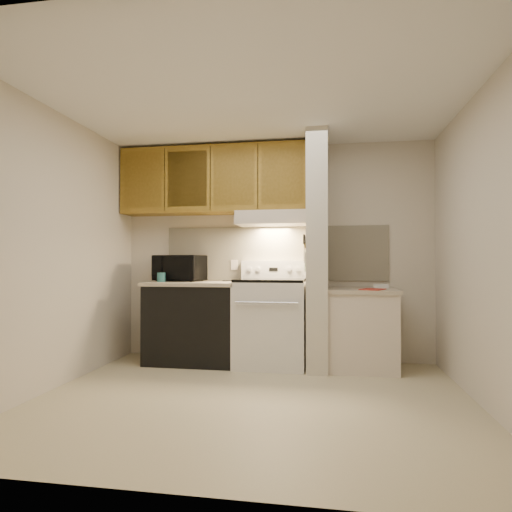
# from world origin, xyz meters

# --- Properties ---
(floor) EXTENTS (3.60, 3.60, 0.00)m
(floor) POSITION_xyz_m (0.00, 0.00, 0.00)
(floor) COLOR #C2B58E
(floor) RESTS_ON ground
(ceiling) EXTENTS (3.60, 3.60, 0.00)m
(ceiling) POSITION_xyz_m (0.00, 0.00, 2.50)
(ceiling) COLOR white
(ceiling) RESTS_ON wall_back
(wall_back) EXTENTS (3.60, 2.50, 0.02)m
(wall_back) POSITION_xyz_m (0.00, 1.50, 1.25)
(wall_back) COLOR beige
(wall_back) RESTS_ON floor
(wall_left) EXTENTS (0.02, 3.00, 2.50)m
(wall_left) POSITION_xyz_m (-1.80, 0.00, 1.25)
(wall_left) COLOR beige
(wall_left) RESTS_ON floor
(wall_right) EXTENTS (0.02, 3.00, 2.50)m
(wall_right) POSITION_xyz_m (1.80, 0.00, 1.25)
(wall_right) COLOR beige
(wall_right) RESTS_ON floor
(backsplash) EXTENTS (2.60, 0.02, 0.63)m
(backsplash) POSITION_xyz_m (0.00, 1.49, 1.24)
(backsplash) COLOR #F5EAC8
(backsplash) RESTS_ON wall_back
(range_body) EXTENTS (0.76, 0.65, 0.92)m
(range_body) POSITION_xyz_m (0.00, 1.16, 0.46)
(range_body) COLOR silver
(range_body) RESTS_ON floor
(oven_window) EXTENTS (0.50, 0.01, 0.30)m
(oven_window) POSITION_xyz_m (0.00, 0.84, 0.50)
(oven_window) COLOR black
(oven_window) RESTS_ON range_body
(oven_handle) EXTENTS (0.65, 0.02, 0.02)m
(oven_handle) POSITION_xyz_m (0.00, 0.80, 0.72)
(oven_handle) COLOR silver
(oven_handle) RESTS_ON range_body
(cooktop) EXTENTS (0.74, 0.64, 0.03)m
(cooktop) POSITION_xyz_m (0.00, 1.16, 0.94)
(cooktop) COLOR black
(cooktop) RESTS_ON range_body
(range_backguard) EXTENTS (0.76, 0.08, 0.20)m
(range_backguard) POSITION_xyz_m (0.00, 1.44, 1.05)
(range_backguard) COLOR silver
(range_backguard) RESTS_ON range_body
(range_display) EXTENTS (0.10, 0.01, 0.04)m
(range_display) POSITION_xyz_m (0.00, 1.40, 1.05)
(range_display) COLOR black
(range_display) RESTS_ON range_backguard
(range_knob_left_outer) EXTENTS (0.05, 0.02, 0.05)m
(range_knob_left_outer) POSITION_xyz_m (-0.28, 1.40, 1.05)
(range_knob_left_outer) COLOR silver
(range_knob_left_outer) RESTS_ON range_backguard
(range_knob_left_inner) EXTENTS (0.05, 0.02, 0.05)m
(range_knob_left_inner) POSITION_xyz_m (-0.18, 1.40, 1.05)
(range_knob_left_inner) COLOR silver
(range_knob_left_inner) RESTS_ON range_backguard
(range_knob_right_inner) EXTENTS (0.05, 0.02, 0.05)m
(range_knob_right_inner) POSITION_xyz_m (0.18, 1.40, 1.05)
(range_knob_right_inner) COLOR silver
(range_knob_right_inner) RESTS_ON range_backguard
(range_knob_right_outer) EXTENTS (0.05, 0.02, 0.05)m
(range_knob_right_outer) POSITION_xyz_m (0.28, 1.40, 1.05)
(range_knob_right_outer) COLOR silver
(range_knob_right_outer) RESTS_ON range_backguard
(dishwasher_front) EXTENTS (1.00, 0.63, 0.87)m
(dishwasher_front) POSITION_xyz_m (-0.88, 1.17, 0.43)
(dishwasher_front) COLOR black
(dishwasher_front) RESTS_ON floor
(left_countertop) EXTENTS (1.04, 0.67, 0.04)m
(left_countertop) POSITION_xyz_m (-0.88, 1.17, 0.89)
(left_countertop) COLOR #B5A78F
(left_countertop) RESTS_ON dishwasher_front
(spoon_rest) EXTENTS (0.22, 0.11, 0.01)m
(spoon_rest) POSITION_xyz_m (-0.49, 1.36, 0.92)
(spoon_rest) COLOR black
(spoon_rest) RESTS_ON left_countertop
(teal_jar) EXTENTS (0.11, 0.11, 0.11)m
(teal_jar) POSITION_xyz_m (-1.23, 1.06, 0.96)
(teal_jar) COLOR #2A6A6C
(teal_jar) RESTS_ON left_countertop
(outlet) EXTENTS (0.08, 0.01, 0.12)m
(outlet) POSITION_xyz_m (-0.48, 1.48, 1.10)
(outlet) COLOR beige
(outlet) RESTS_ON backsplash
(microwave) EXTENTS (0.60, 0.45, 0.30)m
(microwave) POSITION_xyz_m (-1.10, 1.31, 1.06)
(microwave) COLOR black
(microwave) RESTS_ON left_countertop
(partition_pillar) EXTENTS (0.22, 0.70, 2.50)m
(partition_pillar) POSITION_xyz_m (0.51, 1.15, 1.25)
(partition_pillar) COLOR beige
(partition_pillar) RESTS_ON floor
(pillar_trim) EXTENTS (0.01, 0.70, 0.04)m
(pillar_trim) POSITION_xyz_m (0.39, 1.15, 1.30)
(pillar_trim) COLOR olive
(pillar_trim) RESTS_ON partition_pillar
(knife_strip) EXTENTS (0.02, 0.42, 0.04)m
(knife_strip) POSITION_xyz_m (0.39, 1.10, 1.32)
(knife_strip) COLOR black
(knife_strip) RESTS_ON partition_pillar
(knife_blade_a) EXTENTS (0.01, 0.03, 0.16)m
(knife_blade_a) POSITION_xyz_m (0.38, 0.94, 1.22)
(knife_blade_a) COLOR silver
(knife_blade_a) RESTS_ON knife_strip
(knife_handle_a) EXTENTS (0.02, 0.02, 0.10)m
(knife_handle_a) POSITION_xyz_m (0.38, 0.93, 1.37)
(knife_handle_a) COLOR black
(knife_handle_a) RESTS_ON knife_strip
(knife_blade_b) EXTENTS (0.01, 0.04, 0.18)m
(knife_blade_b) POSITION_xyz_m (0.38, 1.01, 1.21)
(knife_blade_b) COLOR silver
(knife_blade_b) RESTS_ON knife_strip
(knife_handle_b) EXTENTS (0.02, 0.02, 0.10)m
(knife_handle_b) POSITION_xyz_m (0.38, 1.01, 1.37)
(knife_handle_b) COLOR black
(knife_handle_b) RESTS_ON knife_strip
(knife_blade_c) EXTENTS (0.01, 0.04, 0.20)m
(knife_blade_c) POSITION_xyz_m (0.38, 1.09, 1.20)
(knife_blade_c) COLOR silver
(knife_blade_c) RESTS_ON knife_strip
(knife_handle_c) EXTENTS (0.02, 0.02, 0.10)m
(knife_handle_c) POSITION_xyz_m (0.38, 1.10, 1.37)
(knife_handle_c) COLOR black
(knife_handle_c) RESTS_ON knife_strip
(knife_blade_d) EXTENTS (0.01, 0.04, 0.16)m
(knife_blade_d) POSITION_xyz_m (0.38, 1.19, 1.22)
(knife_blade_d) COLOR silver
(knife_blade_d) RESTS_ON knife_strip
(knife_handle_d) EXTENTS (0.02, 0.02, 0.10)m
(knife_handle_d) POSITION_xyz_m (0.38, 1.17, 1.37)
(knife_handle_d) COLOR black
(knife_handle_d) RESTS_ON knife_strip
(knife_blade_e) EXTENTS (0.01, 0.04, 0.18)m
(knife_blade_e) POSITION_xyz_m (0.38, 1.27, 1.21)
(knife_blade_e) COLOR silver
(knife_blade_e) RESTS_ON knife_strip
(knife_handle_e) EXTENTS (0.02, 0.02, 0.10)m
(knife_handle_e) POSITION_xyz_m (0.38, 1.25, 1.37)
(knife_handle_e) COLOR black
(knife_handle_e) RESTS_ON knife_strip
(oven_mitt) EXTENTS (0.03, 0.09, 0.22)m
(oven_mitt) POSITION_xyz_m (0.38, 1.32, 1.14)
(oven_mitt) COLOR gray
(oven_mitt) RESTS_ON partition_pillar
(right_cab_base) EXTENTS (0.70, 0.60, 0.81)m
(right_cab_base) POSITION_xyz_m (0.97, 1.15, 0.40)
(right_cab_base) COLOR beige
(right_cab_base) RESTS_ON floor
(right_countertop) EXTENTS (0.74, 0.64, 0.04)m
(right_countertop) POSITION_xyz_m (0.97, 1.15, 0.83)
(right_countertop) COLOR #B5A78F
(right_countertop) RESTS_ON right_cab_base
(red_folder) EXTENTS (0.30, 0.33, 0.01)m
(red_folder) POSITION_xyz_m (1.07, 1.00, 0.85)
(red_folder) COLOR #A42E24
(red_folder) RESTS_ON right_countertop
(white_box) EXTENTS (0.15, 0.10, 0.04)m
(white_box) POSITION_xyz_m (1.19, 1.33, 0.87)
(white_box) COLOR white
(white_box) RESTS_ON right_countertop
(range_hood) EXTENTS (0.78, 0.44, 0.15)m
(range_hood) POSITION_xyz_m (0.00, 1.28, 1.62)
(range_hood) COLOR beige
(range_hood) RESTS_ON upper_cabinets
(hood_lip) EXTENTS (0.78, 0.04, 0.06)m
(hood_lip) POSITION_xyz_m (0.00, 1.07, 1.58)
(hood_lip) COLOR beige
(hood_lip) RESTS_ON range_hood
(upper_cabinets) EXTENTS (2.18, 0.33, 0.77)m
(upper_cabinets) POSITION_xyz_m (-0.69, 1.32, 2.08)
(upper_cabinets) COLOR olive
(upper_cabinets) RESTS_ON wall_back
(cab_door_a) EXTENTS (0.46, 0.01, 0.63)m
(cab_door_a) POSITION_xyz_m (-1.51, 1.17, 2.08)
(cab_door_a) COLOR olive
(cab_door_a) RESTS_ON upper_cabinets
(cab_gap_a) EXTENTS (0.01, 0.01, 0.73)m
(cab_gap_a) POSITION_xyz_m (-1.23, 1.16, 2.08)
(cab_gap_a) COLOR black
(cab_gap_a) RESTS_ON upper_cabinets
(cab_door_b) EXTENTS (0.46, 0.01, 0.63)m
(cab_door_b) POSITION_xyz_m (-0.96, 1.17, 2.08)
(cab_door_b) COLOR olive
(cab_door_b) RESTS_ON upper_cabinets
(cab_gap_b) EXTENTS (0.01, 0.01, 0.73)m
(cab_gap_b) POSITION_xyz_m (-0.69, 1.16, 2.08)
(cab_gap_b) COLOR black
(cab_gap_b) RESTS_ON upper_cabinets
(cab_door_c) EXTENTS (0.46, 0.01, 0.63)m
(cab_door_c) POSITION_xyz_m (-0.42, 1.17, 2.08)
(cab_door_c) COLOR olive
(cab_door_c) RESTS_ON upper_cabinets
(cab_gap_c) EXTENTS (0.01, 0.01, 0.73)m
(cab_gap_c) POSITION_xyz_m (-0.14, 1.16, 2.08)
(cab_gap_c) COLOR black
(cab_gap_c) RESTS_ON upper_cabinets
(cab_door_d) EXTENTS (0.46, 0.01, 0.63)m
(cab_door_d) POSITION_xyz_m (0.13, 1.17, 2.08)
(cab_door_d) COLOR olive
(cab_door_d) RESTS_ON upper_cabinets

